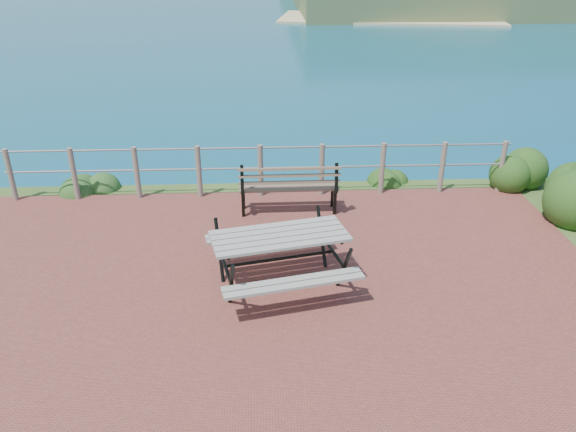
% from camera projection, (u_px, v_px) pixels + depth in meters
% --- Properties ---
extents(ground, '(10.00, 7.00, 0.12)m').
position_uv_depth(ground, '(262.00, 295.00, 7.73)').
color(ground, brown).
rests_on(ground, ground).
extents(safety_railing, '(9.40, 0.10, 1.00)m').
position_uv_depth(safety_railing, '(260.00, 168.00, 10.48)').
color(safety_railing, '#6B5B4C').
rests_on(safety_railing, ground).
extents(picnic_table, '(1.97, 1.57, 0.78)m').
position_uv_depth(picnic_table, '(280.00, 254.00, 7.75)').
color(picnic_table, gray).
rests_on(picnic_table, ground).
extents(park_bench, '(1.75, 0.46, 0.98)m').
position_uv_depth(park_bench, '(289.00, 179.00, 9.82)').
color(park_bench, brown).
rests_on(park_bench, ground).
extents(shrub_right_edge, '(0.97, 0.97, 1.39)m').
position_uv_depth(shrub_right_edge, '(518.00, 188.00, 11.09)').
color(shrub_right_edge, '#1E4114').
rests_on(shrub_right_edge, ground).
extents(shrub_lip_west, '(0.76, 0.76, 0.50)m').
position_uv_depth(shrub_lip_west, '(92.00, 188.00, 11.06)').
color(shrub_lip_west, '#2A4F1D').
rests_on(shrub_lip_west, ground).
extents(shrub_lip_east, '(0.82, 0.82, 0.59)m').
position_uv_depth(shrub_lip_east, '(389.00, 180.00, 11.45)').
color(shrub_lip_east, '#1E4114').
rests_on(shrub_lip_east, ground).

